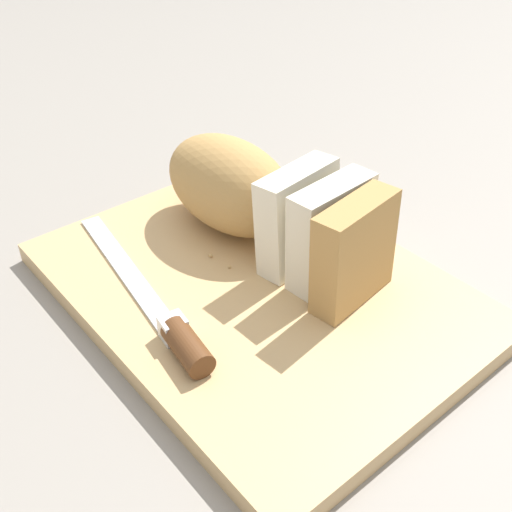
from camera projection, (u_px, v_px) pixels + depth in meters
ground_plane at (256, 298)px, 0.60m from camera, size 3.00×3.00×0.00m
cutting_board at (256, 289)px, 0.60m from camera, size 0.42×0.32×0.02m
bread_loaf at (262, 201)px, 0.61m from camera, size 0.27×0.11×0.10m
bread_knife at (169, 324)px, 0.53m from camera, size 0.27×0.07×0.02m
crumb_near_knife at (229, 267)px, 0.61m from camera, size 0.00×0.00×0.00m
crumb_near_loaf at (211, 256)px, 0.62m from camera, size 0.00×0.00×0.00m
crumb_stray_left at (332, 264)px, 0.61m from camera, size 0.01×0.01×0.01m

